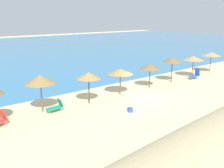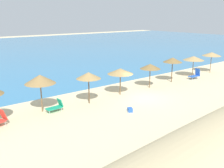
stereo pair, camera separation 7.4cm
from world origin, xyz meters
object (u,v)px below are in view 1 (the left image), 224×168
(beach_umbrella_3, at_px, (89,76))
(lounge_chair_0, at_px, (195,75))
(beach_umbrella_7, at_px, (193,58))
(beach_umbrella_8, at_px, (211,54))
(beach_umbrella_4, at_px, (120,71))
(beach_umbrella_2, at_px, (40,79))
(beach_umbrella_5, at_px, (150,66))
(beach_umbrella_6, at_px, (172,60))
(lounge_chair_1, at_px, (56,106))
(beach_ball, at_px, (198,71))
(cooler_box, at_px, (130,110))

(beach_umbrella_3, xyz_separation_m, lounge_chair_0, (14.60, -0.43, -1.93))
(beach_umbrella_7, height_order, beach_umbrella_8, beach_umbrella_8)
(beach_umbrella_4, bearing_deg, beach_umbrella_2, 177.43)
(beach_umbrella_3, xyz_separation_m, beach_umbrella_8, (19.10, 0.36, 0.01))
(beach_umbrella_5, bearing_deg, beach_umbrella_6, 1.02)
(beach_umbrella_2, distance_m, lounge_chair_1, 2.42)
(beach_umbrella_4, bearing_deg, beach_umbrella_7, 0.01)
(beach_umbrella_7, xyz_separation_m, beach_umbrella_8, (4.00, 0.08, 0.12))
(lounge_chair_1, bearing_deg, beach_umbrella_3, -93.76)
(lounge_chair_0, xyz_separation_m, beach_ball, (3.28, 1.65, -0.32))
(beach_ball, xyz_separation_m, cooler_box, (-16.48, -4.85, -0.02))
(lounge_chair_0, height_order, lounge_chair_1, lounge_chair_0)
(beach_umbrella_2, height_order, beach_ball, beach_umbrella_2)
(beach_umbrella_7, bearing_deg, cooler_box, -164.09)
(beach_umbrella_4, bearing_deg, beach_umbrella_8, 0.29)
(beach_umbrella_6, distance_m, beach_umbrella_8, 7.88)
(beach_umbrella_2, distance_m, beach_umbrella_5, 11.57)
(beach_umbrella_4, distance_m, lounge_chair_0, 11.09)
(beach_umbrella_6, distance_m, lounge_chair_0, 4.00)
(beach_umbrella_8, bearing_deg, beach_umbrella_7, -178.92)
(beach_umbrella_8, relative_size, lounge_chair_1, 1.99)
(beach_umbrella_3, xyz_separation_m, cooler_box, (1.40, -3.62, -2.27))
(beach_ball, bearing_deg, lounge_chair_0, -153.23)
(beach_umbrella_7, xyz_separation_m, lounge_chair_1, (-18.18, -0.28, -1.91))
(beach_umbrella_3, relative_size, beach_umbrella_7, 1.05)
(beach_umbrella_8, xyz_separation_m, beach_ball, (-1.22, 0.87, -2.26))
(beach_umbrella_6, height_order, beach_umbrella_7, beach_umbrella_6)
(lounge_chair_0, bearing_deg, beach_ball, -58.77)
(beach_umbrella_2, distance_m, cooler_box, 7.24)
(beach_umbrella_7, bearing_deg, beach_ball, 18.71)
(beach_umbrella_3, height_order, beach_umbrella_5, beach_umbrella_3)
(beach_umbrella_2, height_order, beach_umbrella_8, beach_umbrella_2)
(beach_umbrella_2, xyz_separation_m, beach_umbrella_7, (19.03, -0.34, -0.28))
(beach_umbrella_8, relative_size, beach_ball, 7.74)
(beach_umbrella_6, bearing_deg, beach_umbrella_3, -178.40)
(beach_umbrella_2, bearing_deg, beach_umbrella_6, -1.18)
(beach_umbrella_2, distance_m, beach_umbrella_6, 15.16)
(beach_umbrella_3, relative_size, lounge_chair_0, 1.87)
(beach_umbrella_4, distance_m, cooler_box, 4.98)
(beach_umbrella_5, relative_size, cooler_box, 5.42)
(lounge_chair_1, xyz_separation_m, beach_ball, (20.96, 1.22, -0.24))
(beach_umbrella_2, bearing_deg, beach_umbrella_7, -1.02)
(lounge_chair_1, bearing_deg, beach_umbrella_2, 50.40)
(beach_umbrella_6, relative_size, lounge_chair_0, 1.92)
(beach_umbrella_5, bearing_deg, beach_umbrella_3, -178.13)
(cooler_box, bearing_deg, beach_umbrella_8, 12.67)
(beach_umbrella_7, height_order, lounge_chair_1, beach_umbrella_7)
(beach_umbrella_3, height_order, beach_umbrella_7, beach_umbrella_3)
(lounge_chair_1, relative_size, beach_ball, 3.88)
(beach_umbrella_5, height_order, cooler_box, beach_umbrella_5)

